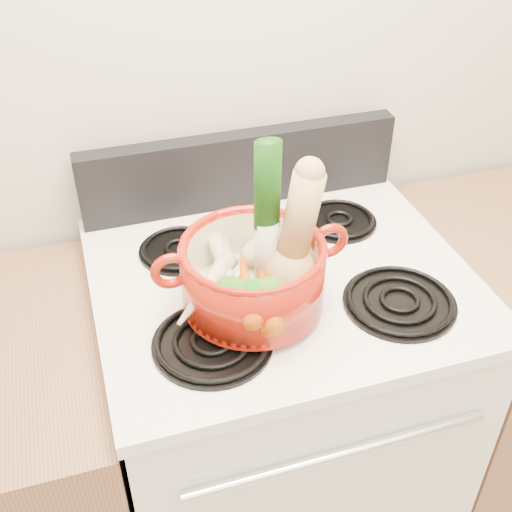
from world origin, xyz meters
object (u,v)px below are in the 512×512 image
object	(u,v)px
squash	(293,234)
leek	(267,215)
dutch_oven	(253,275)
stove_body	(277,423)

from	to	relation	value
squash	leek	size ratio (longest dim) A/B	0.79
dutch_oven	stove_body	bearing A→B (deg)	43.36
stove_body	dutch_oven	world-z (taller)	dutch_oven
dutch_oven	squash	bearing A→B (deg)	-9.41
leek	stove_body	bearing A→B (deg)	50.75
dutch_oven	leek	distance (m)	0.12
squash	dutch_oven	bearing A→B (deg)	-164.49
stove_body	squash	xyz separation A→B (m)	(-0.02, -0.10, 0.66)
stove_body	leek	xyz separation A→B (m)	(-0.06, -0.07, 0.69)
stove_body	squash	size ratio (longest dim) A/B	3.65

